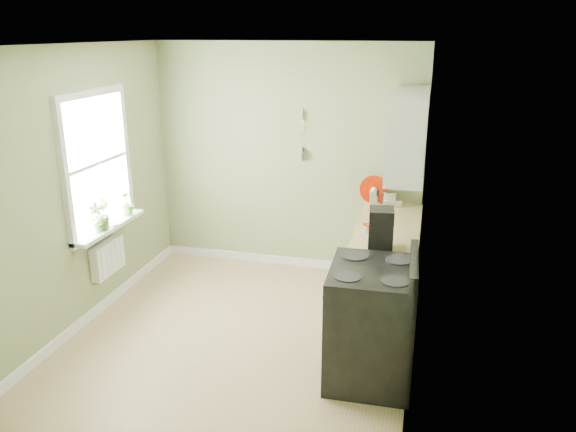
% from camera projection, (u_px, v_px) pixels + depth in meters
% --- Properties ---
extents(floor, '(3.20, 3.60, 0.02)m').
position_uv_depth(floor, '(241.00, 336.00, 5.45)').
color(floor, tan).
rests_on(floor, ground).
extents(ceiling, '(3.20, 3.60, 0.02)m').
position_uv_depth(ceiling, '(232.00, 43.00, 4.59)').
color(ceiling, white).
rests_on(ceiling, wall_back).
extents(wall_back, '(3.20, 0.02, 2.70)m').
position_uv_depth(wall_back, '(287.00, 159.00, 6.68)').
color(wall_back, gray).
rests_on(wall_back, floor).
extents(wall_left, '(0.02, 3.60, 2.70)m').
position_uv_depth(wall_left, '(79.00, 190.00, 5.39)').
color(wall_left, gray).
rests_on(wall_left, floor).
extents(wall_right, '(0.02, 3.60, 2.70)m').
position_uv_depth(wall_right, '(421.00, 216.00, 4.64)').
color(wall_right, gray).
rests_on(wall_right, floor).
extents(base_cabinets, '(0.60, 1.60, 0.87)m').
position_uv_depth(base_cabinets, '(387.00, 267.00, 5.92)').
color(base_cabinets, silver).
rests_on(base_cabinets, floor).
extents(countertop, '(0.64, 1.60, 0.04)m').
position_uv_depth(countertop, '(389.00, 226.00, 5.78)').
color(countertop, tan).
rests_on(countertop, base_cabinets).
extents(upper_cabinets, '(0.35, 1.40, 0.80)m').
position_uv_depth(upper_cabinets, '(409.00, 133.00, 5.54)').
color(upper_cabinets, silver).
rests_on(upper_cabinets, wall_right).
extents(window, '(0.06, 1.14, 1.44)m').
position_uv_depth(window, '(96.00, 163.00, 5.60)').
color(window, white).
rests_on(window, wall_left).
extents(window_sill, '(0.18, 1.14, 0.04)m').
position_uv_depth(window_sill, '(110.00, 227.00, 5.79)').
color(window_sill, white).
rests_on(window_sill, wall_left).
extents(radiator, '(0.12, 0.50, 0.35)m').
position_uv_depth(radiator, '(108.00, 258.00, 5.86)').
color(radiator, white).
rests_on(radiator, wall_left).
extents(wall_utensils, '(0.02, 0.14, 0.58)m').
position_uv_depth(wall_utensils, '(303.00, 143.00, 6.54)').
color(wall_utensils, tan).
rests_on(wall_utensils, wall_back).
extents(stove, '(0.74, 0.83, 1.12)m').
position_uv_depth(stove, '(371.00, 323.00, 4.65)').
color(stove, black).
rests_on(stove, floor).
extents(stand_mixer, '(0.29, 0.36, 0.40)m').
position_uv_depth(stand_mixer, '(391.00, 190.00, 6.41)').
color(stand_mixer, '#B2B2B7').
rests_on(stand_mixer, countertop).
extents(kettle, '(0.19, 0.11, 0.20)m').
position_uv_depth(kettle, '(373.00, 195.00, 6.46)').
color(kettle, silver).
rests_on(kettle, countertop).
extents(coffee_maker, '(0.24, 0.26, 0.38)m').
position_uv_depth(coffee_maker, '(380.00, 230.00, 5.08)').
color(coffee_maker, black).
rests_on(coffee_maker, countertop).
extents(red_tray, '(0.33, 0.15, 0.33)m').
position_uv_depth(red_tray, '(374.00, 189.00, 6.44)').
color(red_tray, '#B11A00').
rests_on(red_tray, countertop).
extents(jar, '(0.08, 0.08, 0.09)m').
position_uv_depth(jar, '(367.00, 228.00, 5.54)').
color(jar, '#B4AB8E').
rests_on(jar, countertop).
extents(plant_a, '(0.20, 0.19, 0.31)m').
position_uv_depth(plant_a, '(96.00, 218.00, 5.53)').
color(plant_a, '#497933').
rests_on(plant_a, window_sill).
extents(plant_b, '(0.23, 0.23, 0.32)m').
position_uv_depth(plant_b, '(102.00, 214.00, 5.62)').
color(plant_b, '#497933').
rests_on(plant_b, window_sill).
extents(plant_c, '(0.21, 0.21, 0.26)m').
position_uv_depth(plant_c, '(126.00, 203.00, 6.07)').
color(plant_c, '#497933').
rests_on(plant_c, window_sill).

